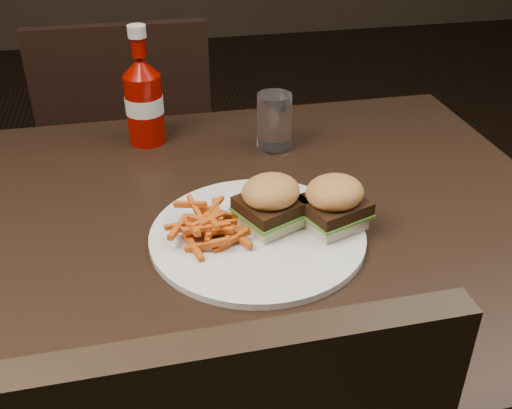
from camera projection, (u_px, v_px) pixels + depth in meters
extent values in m
cube|color=black|center=(176.00, 236.00, 0.89)|extent=(1.20, 0.80, 0.04)
cube|color=black|center=(134.00, 168.00, 1.70)|extent=(0.43, 0.43, 0.04)
cylinder|color=white|center=(257.00, 235.00, 0.84)|extent=(0.30, 0.30, 0.01)
cube|color=beige|center=(270.00, 218.00, 0.85)|extent=(0.10, 0.10, 0.02)
cube|color=beige|center=(333.00, 219.00, 0.85)|extent=(0.09, 0.09, 0.02)
cylinder|color=#890700|center=(145.00, 111.00, 1.08)|extent=(0.08, 0.08, 0.13)
cylinder|color=white|center=(274.00, 120.00, 1.06)|extent=(0.08, 0.08, 0.10)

